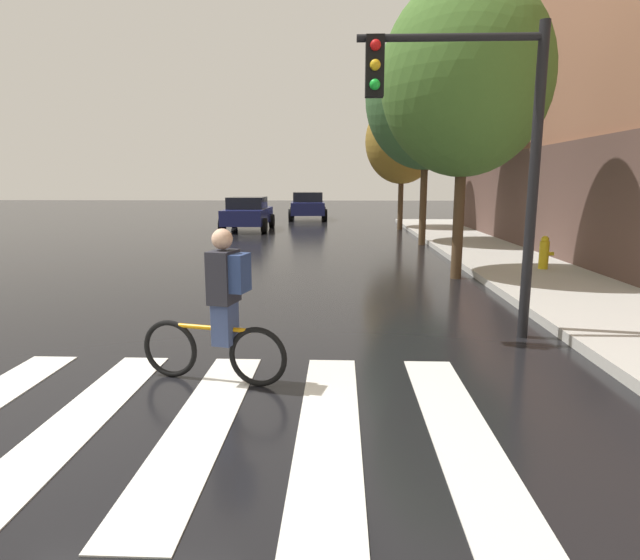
# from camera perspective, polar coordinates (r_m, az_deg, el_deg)

# --- Properties ---
(ground_plane) EXTENTS (120.00, 120.00, 0.00)m
(ground_plane) POSITION_cam_1_polar(r_m,az_deg,el_deg) (5.43, -25.14, -13.85)
(ground_plane) COLOR black
(crosswalk_stripes) EXTENTS (6.33, 3.45, 0.01)m
(crosswalk_stripes) POSITION_cam_1_polar(r_m,az_deg,el_deg) (5.19, -19.17, -14.47)
(crosswalk_stripes) COLOR silver
(crosswalk_stripes) RESTS_ON ground
(sedan_mid) EXTENTS (2.11, 4.41, 1.52)m
(sedan_mid) POSITION_cam_1_polar(r_m,az_deg,el_deg) (24.21, -7.91, 7.28)
(sedan_mid) COLOR navy
(sedan_mid) RESTS_ON ground
(sedan_far) EXTENTS (2.40, 4.76, 1.61)m
(sedan_far) POSITION_cam_1_polar(r_m,az_deg,el_deg) (31.06, -1.34, 8.18)
(sedan_far) COLOR navy
(sedan_far) RESTS_ON ground
(cyclist) EXTENTS (1.68, 0.46, 1.69)m
(cyclist) POSITION_cam_1_polar(r_m,az_deg,el_deg) (5.65, -10.73, -3.00)
(cyclist) COLOR black
(cyclist) RESTS_ON ground
(traffic_light_near) EXTENTS (2.47, 0.28, 4.20)m
(traffic_light_near) POSITION_cam_1_polar(r_m,az_deg,el_deg) (7.46, 16.54, 15.62)
(traffic_light_near) COLOR black
(traffic_light_near) RESTS_ON ground
(fire_hydrant) EXTENTS (0.33, 0.22, 0.78)m
(fire_hydrant) POSITION_cam_1_polar(r_m,az_deg,el_deg) (13.34, 23.38, 2.76)
(fire_hydrant) COLOR gold
(fire_hydrant) RESTS_ON sidewalk
(street_tree_near) EXTENTS (3.62, 3.62, 6.44)m
(street_tree_near) POSITION_cam_1_polar(r_m,az_deg,el_deg) (12.31, 15.65, 20.52)
(street_tree_near) COLOR #4C3823
(street_tree_near) RESTS_ON ground
(street_tree_mid) EXTENTS (4.11, 4.11, 7.31)m
(street_tree_mid) POSITION_cam_1_polar(r_m,az_deg,el_deg) (18.75, 11.65, 18.95)
(street_tree_mid) COLOR #4C3823
(street_tree_mid) RESTS_ON ground
(street_tree_far) EXTENTS (3.34, 3.34, 5.93)m
(street_tree_far) POSITION_cam_1_polar(r_m,az_deg,el_deg) (24.59, 9.01, 14.81)
(street_tree_far) COLOR #4C3823
(street_tree_far) RESTS_ON ground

